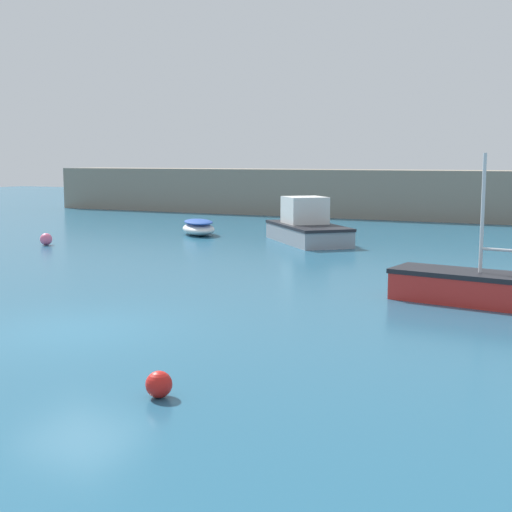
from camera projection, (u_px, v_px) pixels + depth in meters
The scene contains 7 objects.
ground_plane at pixel (78, 334), 15.11m from camera, with size 120.00×120.00×0.20m, color #235B7A.
harbor_breakwater at pixel (423, 195), 42.82m from camera, with size 52.07×3.87×2.93m, color gray.
sailboat_short_mast at pixel (480, 288), 17.74m from camera, with size 4.58×2.03×3.74m.
cabin_cruiser_white at pixel (307, 227), 30.84m from camera, with size 5.16×5.34×1.97m.
rowboat_with_red_cover at pixel (198, 227), 33.89m from camera, with size 2.98×3.13×0.74m.
mooring_buoy_pink at pixel (46, 239), 29.87m from camera, with size 0.51×0.51×0.51m, color #EA668C.
mooring_buoy_red at pixel (159, 384), 10.79m from camera, with size 0.41×0.41×0.41m, color red.
Camera 1 is at (9.88, -11.57, 3.60)m, focal length 50.00 mm.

